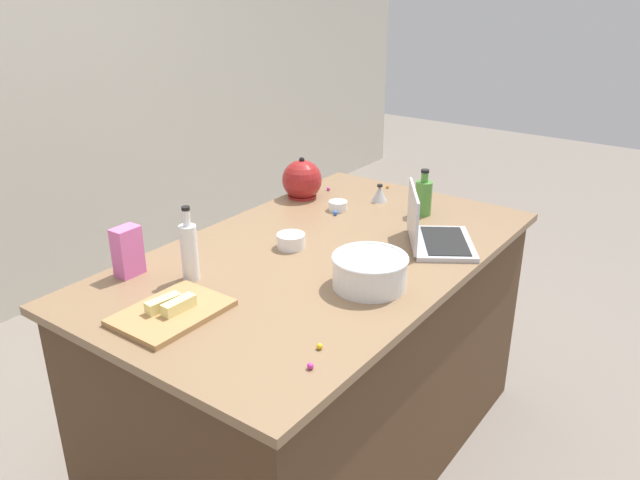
# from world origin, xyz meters

# --- Properties ---
(ground_plane) EXTENTS (12.00, 12.00, 0.00)m
(ground_plane) POSITION_xyz_m (0.00, 0.00, 0.00)
(ground_plane) COLOR slate
(island_counter) EXTENTS (1.73, 1.02, 0.90)m
(island_counter) POSITION_xyz_m (0.00, 0.00, 0.45)
(island_counter) COLOR #4C331E
(island_counter) RESTS_ON ground
(laptop) EXTENTS (0.38, 0.36, 0.22)m
(laptop) POSITION_xyz_m (0.30, -0.30, 0.95)
(laptop) COLOR #B7B7BC
(laptop) RESTS_ON island_counter
(mixing_bowl_large) EXTENTS (0.25, 0.25, 0.11)m
(mixing_bowl_large) POSITION_xyz_m (-0.12, -0.29, 0.96)
(mixing_bowl_large) COLOR white
(mixing_bowl_large) RESTS_ON island_counter
(bottle_olive) EXTENTS (0.07, 0.07, 0.20)m
(bottle_olive) POSITION_xyz_m (0.57, -0.12, 0.98)
(bottle_olive) COLOR #4C8C38
(bottle_olive) RESTS_ON island_counter
(bottle_vinegar) EXTENTS (0.06, 0.06, 0.26)m
(bottle_vinegar) POSITION_xyz_m (-0.42, 0.22, 1.00)
(bottle_vinegar) COLOR white
(bottle_vinegar) RESTS_ON island_counter
(kettle) EXTENTS (0.21, 0.18, 0.20)m
(kettle) POSITION_xyz_m (0.45, 0.43, 0.98)
(kettle) COLOR maroon
(kettle) RESTS_ON island_counter
(cutting_board) EXTENTS (0.32, 0.24, 0.02)m
(cutting_board) POSITION_xyz_m (-0.63, 0.09, 0.91)
(cutting_board) COLOR #AD7F4C
(cutting_board) RESTS_ON island_counter
(butter_stick_left) EXTENTS (0.11, 0.04, 0.04)m
(butter_stick_left) POSITION_xyz_m (-0.62, 0.07, 0.94)
(butter_stick_left) COLOR #F4E58C
(butter_stick_left) RESTS_ON cutting_board
(butter_stick_right) EXTENTS (0.11, 0.05, 0.04)m
(butter_stick_right) POSITION_xyz_m (-0.64, 0.11, 0.94)
(butter_stick_right) COLOR #F4E58C
(butter_stick_right) RESTS_ON cutting_board
(ramekin_small) EXTENTS (0.08, 0.08, 0.04)m
(ramekin_small) POSITION_xyz_m (0.41, 0.20, 0.92)
(ramekin_small) COLOR white
(ramekin_small) RESTS_ON island_counter
(ramekin_medium) EXTENTS (0.11, 0.11, 0.05)m
(ramekin_medium) POSITION_xyz_m (-0.02, 0.11, 0.93)
(ramekin_medium) COLOR white
(ramekin_medium) RESTS_ON island_counter
(kitchen_timer) EXTENTS (0.07, 0.07, 0.08)m
(kitchen_timer) POSITION_xyz_m (0.61, 0.12, 0.94)
(kitchen_timer) COLOR #B2B2B7
(kitchen_timer) RESTS_ON island_counter
(candy_bag) EXTENTS (0.09, 0.06, 0.17)m
(candy_bag) POSITION_xyz_m (-0.52, 0.41, 0.99)
(candy_bag) COLOR pink
(candy_bag) RESTS_ON island_counter
(candy_0) EXTENTS (0.02, 0.02, 0.02)m
(candy_0) POSITION_xyz_m (0.35, 0.17, 0.91)
(candy_0) COLOR blue
(candy_0) RESTS_ON island_counter
(candy_1) EXTENTS (0.02, 0.02, 0.02)m
(candy_1) POSITION_xyz_m (0.02, -0.24, 0.91)
(candy_1) COLOR red
(candy_1) RESTS_ON island_counter
(candy_2) EXTENTS (0.01, 0.01, 0.01)m
(candy_2) POSITION_xyz_m (0.79, 0.18, 0.91)
(candy_2) COLOR orange
(candy_2) RESTS_ON island_counter
(candy_3) EXTENTS (0.02, 0.02, 0.02)m
(candy_3) POSITION_xyz_m (-0.52, -0.37, 0.91)
(candy_3) COLOR yellow
(candy_3) RESTS_ON island_counter
(candy_4) EXTENTS (0.02, 0.02, 0.02)m
(candy_4) POSITION_xyz_m (-0.61, -0.41, 0.91)
(candy_4) COLOR #CC3399
(candy_4) RESTS_ON island_counter
(candy_5) EXTENTS (0.02, 0.02, 0.02)m
(candy_5) POSITION_xyz_m (0.60, 0.38, 0.91)
(candy_5) COLOR #CC3399
(candy_5) RESTS_ON island_counter
(candy_6) EXTENTS (0.01, 0.01, 0.01)m
(candy_6) POSITION_xyz_m (0.36, -0.26, 0.91)
(candy_6) COLOR #CC3399
(candy_6) RESTS_ON island_counter
(candy_7) EXTENTS (0.02, 0.02, 0.02)m
(candy_7) POSITION_xyz_m (-0.33, 0.36, 0.91)
(candy_7) COLOR blue
(candy_7) RESTS_ON island_counter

